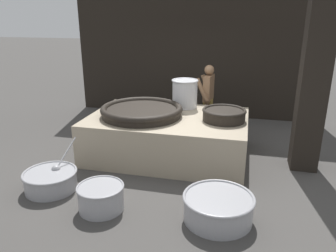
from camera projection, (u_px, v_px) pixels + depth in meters
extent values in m
plane|color=#474442|center=(168.00, 155.00, 6.50)|extent=(60.00, 60.00, 0.00)
cube|color=black|center=(195.00, 36.00, 8.54)|extent=(6.46, 0.24, 4.22)
cube|color=black|center=(319.00, 49.00, 5.31)|extent=(0.45, 0.45, 4.22)
cube|color=tan|center=(168.00, 136.00, 6.37)|extent=(2.98, 1.97, 0.80)
cylinder|color=black|center=(142.00, 112.00, 6.23)|extent=(1.50, 1.50, 0.14)
torus|color=black|center=(142.00, 109.00, 6.20)|extent=(1.56, 1.56, 0.12)
cylinder|color=black|center=(224.00, 116.00, 5.95)|extent=(0.77, 0.77, 0.19)
torus|color=black|center=(224.00, 111.00, 5.91)|extent=(0.80, 0.80, 0.06)
cylinder|color=silver|center=(185.00, 94.00, 6.75)|extent=(0.51, 0.51, 0.56)
torus|color=silver|center=(185.00, 81.00, 6.66)|extent=(0.55, 0.55, 0.04)
cylinder|color=#8C6647|center=(207.00, 117.00, 7.54)|extent=(0.12, 0.12, 0.78)
cylinder|color=#8C6647|center=(208.00, 115.00, 7.69)|extent=(0.12, 0.12, 0.78)
cube|color=olive|center=(208.00, 110.00, 7.57)|extent=(0.21, 0.26, 0.51)
cube|color=#8C6647|center=(209.00, 88.00, 7.40)|extent=(0.21, 0.49, 0.57)
cylinder|color=#8C6647|center=(202.00, 90.00, 7.22)|extent=(0.32, 0.13, 0.53)
cylinder|color=#8C6647|center=(207.00, 86.00, 7.64)|extent=(0.32, 0.13, 0.53)
sphere|color=#8C6647|center=(209.00, 70.00, 7.27)|extent=(0.22, 0.22, 0.22)
cylinder|color=#9E9EA3|center=(51.00, 181.00, 5.17)|extent=(0.80, 0.80, 0.29)
torus|color=#9E9EA3|center=(50.00, 173.00, 5.12)|extent=(0.84, 0.84, 0.04)
cylinder|color=#6B9347|center=(50.00, 177.00, 5.15)|extent=(0.70, 0.70, 0.07)
sphere|color=#9E9EA3|center=(56.00, 169.00, 5.25)|extent=(0.14, 0.14, 0.14)
cylinder|color=#9E9EA3|center=(66.00, 153.00, 5.41)|extent=(0.12, 0.53, 0.39)
cylinder|color=#9E9EA3|center=(218.00, 209.00, 4.39)|extent=(0.92, 0.92, 0.34)
torus|color=#9E9EA3|center=(219.00, 198.00, 4.34)|extent=(0.97, 0.97, 0.05)
cylinder|color=tan|center=(218.00, 204.00, 4.37)|extent=(0.81, 0.81, 0.08)
cylinder|color=#9E9EA3|center=(101.00, 198.00, 4.63)|extent=(0.64, 0.64, 0.35)
torus|color=#9E9EA3|center=(100.00, 187.00, 4.57)|extent=(0.67, 0.67, 0.03)
cylinder|color=orange|center=(101.00, 193.00, 4.60)|extent=(0.56, 0.56, 0.09)
cylinder|color=orange|center=(103.00, 187.00, 4.65)|extent=(0.06, 0.07, 0.03)
cylinder|color=orange|center=(111.00, 183.00, 4.74)|extent=(0.04, 0.05, 0.03)
cylinder|color=orange|center=(100.00, 193.00, 4.48)|extent=(0.06, 0.04, 0.04)
cylinder|color=orange|center=(105.00, 190.00, 4.57)|extent=(0.06, 0.04, 0.03)
cylinder|color=orange|center=(98.00, 184.00, 4.71)|extent=(0.06, 0.06, 0.04)
cylinder|color=orange|center=(93.00, 191.00, 4.55)|extent=(0.07, 0.05, 0.03)
cylinder|color=orange|center=(109.00, 188.00, 4.62)|extent=(0.05, 0.05, 0.04)
cylinder|color=orange|center=(103.00, 187.00, 4.63)|extent=(0.06, 0.06, 0.04)
cylinder|color=orange|center=(94.00, 185.00, 4.67)|extent=(0.04, 0.05, 0.04)
cylinder|color=orange|center=(100.00, 192.00, 4.51)|extent=(0.04, 0.04, 0.03)
cylinder|color=orange|center=(87.00, 187.00, 4.63)|extent=(0.05, 0.04, 0.04)
cylinder|color=orange|center=(105.00, 184.00, 4.71)|extent=(0.04, 0.04, 0.03)
cylinder|color=orange|center=(96.00, 190.00, 4.55)|extent=(0.05, 0.05, 0.04)
cylinder|color=orange|center=(102.00, 190.00, 4.55)|extent=(0.07, 0.06, 0.04)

